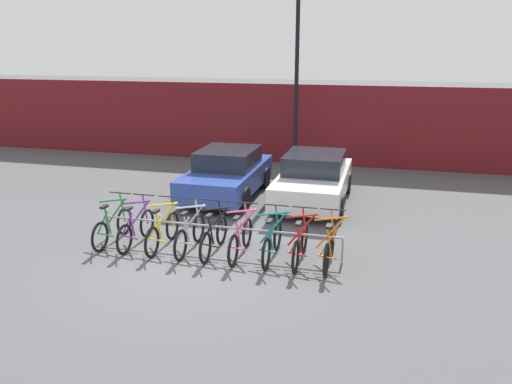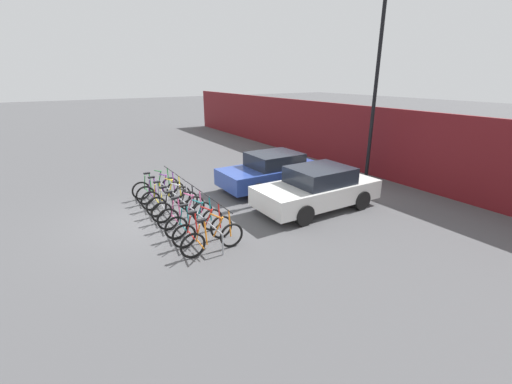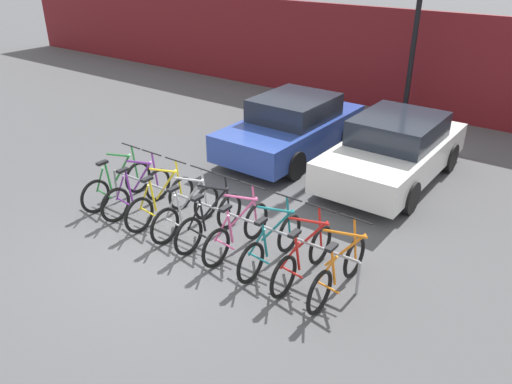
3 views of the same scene
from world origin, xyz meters
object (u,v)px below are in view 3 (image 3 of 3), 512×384
at_px(bicycle_yellow, 161,201).
at_px(bicycle_teal, 271,245).
at_px(car_blue, 292,126).
at_px(bicycle_orange, 338,271).
at_px(bike_rack, 216,211).
at_px(bicycle_silver, 186,212).
at_px(bicycle_green, 117,184).
at_px(bicycle_pink, 237,231).
at_px(bicycle_red, 303,257).
at_px(bicycle_purple, 137,192).
at_px(car_white, 394,149).
at_px(bicycle_black, 210,221).

distance_m(bicycle_yellow, bicycle_teal, 2.45).
bearing_deg(car_blue, bicycle_orange, -50.12).
relative_size(bike_rack, bicycle_yellow, 3.15).
bearing_deg(bicycle_silver, bicycle_yellow, -177.56).
bearing_deg(bicycle_green, bicycle_pink, 3.62).
bearing_deg(bicycle_red, bicycle_silver, 177.12).
height_order(bicycle_yellow, bicycle_pink, same).
height_order(bicycle_green, bicycle_teal, same).
relative_size(bicycle_purple, bicycle_red, 1.00).
bearing_deg(bicycle_red, bicycle_orange, -2.88).
height_order(bicycle_orange, car_white, car_white).
height_order(bike_rack, car_blue, car_blue).
bearing_deg(bicycle_orange, car_white, 100.40).
relative_size(bike_rack, bicycle_teal, 3.15).
bearing_deg(bicycle_pink, bicycle_silver, -178.96).
relative_size(bicycle_green, bicycle_black, 1.00).
relative_size(bicycle_purple, car_white, 0.41).
bearing_deg(bicycle_teal, bicycle_black, 178.80).
relative_size(bicycle_yellow, bicycle_silver, 1.00).
distance_m(car_blue, car_white, 2.54).
xyz_separation_m(bicycle_purple, bicycle_black, (1.82, 0.00, 0.00)).
bearing_deg(bicycle_yellow, bicycle_teal, 1.80).
xyz_separation_m(bicycle_silver, bicycle_teal, (1.81, 0.00, 0.00)).
relative_size(bicycle_black, bicycle_teal, 1.00).
bearing_deg(bicycle_black, bike_rack, 78.94).
relative_size(bicycle_pink, bicycle_red, 1.00).
distance_m(bicycle_black, bicycle_pink, 0.59).
distance_m(bike_rack, bicycle_orange, 2.43).
bearing_deg(bike_rack, car_blue, 104.67).
bearing_deg(bicycle_red, bike_rack, 172.48).
height_order(bicycle_green, bicycle_pink, same).
height_order(bicycle_yellow, car_white, car_white).
distance_m(bicycle_yellow, car_white, 5.00).
distance_m(bicycle_yellow, bicycle_black, 1.18).
bearing_deg(bicycle_purple, bicycle_silver, 3.45).
bearing_deg(bicycle_orange, bicycle_pink, 177.91).
bearing_deg(bicycle_red, bicycle_green, 177.12).
distance_m(bicycle_teal, bicycle_red, 0.59).
height_order(bicycle_green, bicycle_purple, same).
bearing_deg(bicycle_pink, car_blue, 112.25).
height_order(bike_rack, car_white, car_white).
height_order(bicycle_green, bicycle_silver, same).
bearing_deg(bicycle_yellow, bike_rack, 8.81).
xyz_separation_m(bike_rack, bicycle_yellow, (-1.21, -0.15, -0.13)).
bearing_deg(bicycle_yellow, bicycle_purple, -178.20).
xyz_separation_m(bicycle_purple, bicycle_silver, (1.27, 0.00, 0.00)).
distance_m(bicycle_green, bicycle_orange, 4.84).
distance_m(bicycle_yellow, bicycle_orange, 3.63).
xyz_separation_m(bicycle_black, car_white, (1.52, 4.20, 0.31)).
bearing_deg(bicycle_yellow, car_white, 59.01).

